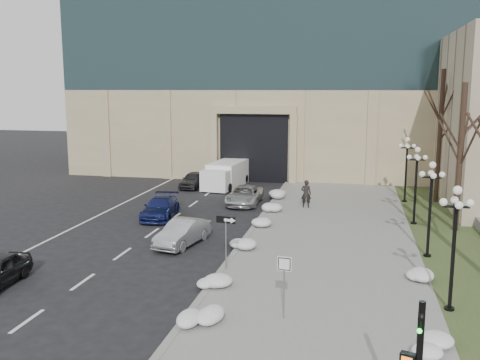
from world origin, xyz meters
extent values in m
cube|color=gray|center=(3.50, 14.00, 0.06)|extent=(9.00, 40.00, 0.12)
cube|color=gray|center=(-1.00, 14.00, 0.07)|extent=(0.30, 40.00, 0.14)
cube|color=#394B25|center=(10.00, 14.00, 0.05)|extent=(4.00, 40.00, 0.10)
cube|color=tan|center=(-2.00, 42.00, 4.00)|extent=(40.00, 20.00, 8.00)
cube|color=black|center=(-4.00, 33.00, 3.00)|extent=(6.00, 2.50, 6.00)
cube|color=tan|center=(-4.00, 31.60, 6.30)|extent=(7.50, 0.60, 0.60)
cube|color=tan|center=(-7.50, 31.60, 3.00)|extent=(0.60, 0.60, 6.00)
cube|color=tan|center=(-0.50, 31.60, 3.00)|extent=(0.60, 0.60, 6.00)
imported|color=#A1A3A8|center=(-4.04, 12.10, 0.67)|extent=(2.15, 4.25, 1.34)
imported|color=navy|center=(-7.34, 17.60, 0.66)|extent=(2.43, 4.76, 1.32)
imported|color=silver|center=(-2.90, 22.67, 0.65)|extent=(2.22, 4.71, 1.30)
imported|color=#2E2E33|center=(-8.38, 28.10, 0.66)|extent=(1.65, 3.93, 1.33)
imported|color=black|center=(1.52, 22.03, 1.07)|extent=(0.71, 0.48, 1.90)
cube|color=white|center=(-5.75, 29.77, 1.03)|extent=(2.77, 5.35, 2.06)
cube|color=white|center=(-6.06, 26.70, 0.93)|extent=(2.32, 1.86, 1.65)
cylinder|color=black|center=(-7.07, 27.00, 0.36)|extent=(0.33, 0.74, 0.72)
cylinder|color=black|center=(-5.02, 26.80, 0.36)|extent=(0.33, 0.74, 0.72)
cylinder|color=black|center=(-6.63, 31.41, 0.36)|extent=(0.33, 0.74, 0.72)
cylinder|color=black|center=(-4.58, 31.21, 0.36)|extent=(0.33, 0.74, 0.72)
cylinder|color=slate|center=(-0.83, 8.58, 1.25)|extent=(0.06, 0.06, 2.50)
cube|color=black|center=(-0.83, 8.58, 2.40)|extent=(0.91, 0.19, 0.31)
cube|color=white|center=(-0.69, 8.54, 2.40)|extent=(0.43, 0.08, 0.12)
cone|color=white|center=(-0.45, 8.49, 2.40)|extent=(0.25, 0.28, 0.25)
cylinder|color=slate|center=(2.42, 3.93, 1.17)|extent=(0.06, 0.06, 2.35)
cube|color=white|center=(2.42, 3.93, 2.14)|extent=(0.51, 0.10, 0.51)
cube|color=black|center=(2.42, 3.90, 2.14)|extent=(0.45, 0.06, 0.45)
cube|color=white|center=(2.41, 3.89, 2.14)|extent=(0.38, 0.06, 0.38)
imported|color=black|center=(6.19, -2.60, 3.08)|extent=(0.40, 0.84, 0.17)
sphere|color=#19E533|center=(6.15, -2.73, 3.13)|extent=(0.11, 0.11, 0.11)
cube|color=black|center=(5.97, -2.53, 2.33)|extent=(0.37, 0.28, 0.33)
ellipsoid|color=white|center=(-0.32, 2.96, 0.30)|extent=(1.10, 1.60, 0.36)
ellipsoid|color=white|center=(-0.85, 6.60, 0.30)|extent=(1.10, 1.60, 0.36)
ellipsoid|color=white|center=(-0.77, 11.81, 0.30)|extent=(1.10, 1.60, 0.36)
ellipsoid|color=white|center=(-0.73, 16.37, 0.30)|extent=(1.10, 1.60, 0.36)
ellipsoid|color=white|center=(-0.49, 20.73, 0.30)|extent=(1.10, 1.60, 0.36)
ellipsoid|color=white|center=(-0.84, 24.97, 0.30)|extent=(1.10, 1.60, 0.36)
ellipsoid|color=white|center=(7.35, 2.52, 0.30)|extent=(1.10, 1.60, 0.36)
ellipsoid|color=white|center=(7.58, 8.54, 0.30)|extent=(1.10, 1.60, 0.36)
cylinder|color=black|center=(8.30, 6.00, 0.10)|extent=(0.36, 0.36, 0.20)
cylinder|color=black|center=(8.30, 6.00, 2.00)|extent=(0.14, 0.14, 4.00)
cylinder|color=black|center=(8.30, 6.00, 4.00)|extent=(0.10, 0.90, 0.10)
cylinder|color=black|center=(8.30, 6.00, 4.00)|extent=(0.90, 0.10, 0.10)
sphere|color=silver|center=(8.30, 6.00, 4.60)|extent=(0.32, 0.32, 0.32)
sphere|color=silver|center=(8.75, 6.00, 4.15)|extent=(0.28, 0.28, 0.28)
sphere|color=silver|center=(7.85, 6.00, 4.15)|extent=(0.28, 0.28, 0.28)
sphere|color=silver|center=(8.30, 6.45, 4.15)|extent=(0.28, 0.28, 0.28)
sphere|color=silver|center=(8.30, 5.55, 4.15)|extent=(0.28, 0.28, 0.28)
cylinder|color=black|center=(8.30, 12.50, 0.10)|extent=(0.36, 0.36, 0.20)
cylinder|color=black|center=(8.30, 12.50, 2.00)|extent=(0.14, 0.14, 4.00)
cylinder|color=black|center=(8.30, 12.50, 4.00)|extent=(0.10, 0.90, 0.10)
cylinder|color=black|center=(8.30, 12.50, 4.00)|extent=(0.90, 0.10, 0.10)
sphere|color=silver|center=(8.30, 12.50, 4.60)|extent=(0.32, 0.32, 0.32)
sphere|color=silver|center=(8.75, 12.50, 4.15)|extent=(0.28, 0.28, 0.28)
sphere|color=silver|center=(7.85, 12.50, 4.15)|extent=(0.28, 0.28, 0.28)
sphere|color=silver|center=(8.30, 12.95, 4.15)|extent=(0.28, 0.28, 0.28)
sphere|color=silver|center=(8.30, 12.05, 4.15)|extent=(0.28, 0.28, 0.28)
cylinder|color=black|center=(8.30, 19.00, 0.10)|extent=(0.36, 0.36, 0.20)
cylinder|color=black|center=(8.30, 19.00, 2.00)|extent=(0.14, 0.14, 4.00)
cylinder|color=black|center=(8.30, 19.00, 4.00)|extent=(0.10, 0.90, 0.10)
cylinder|color=black|center=(8.30, 19.00, 4.00)|extent=(0.90, 0.10, 0.10)
sphere|color=silver|center=(8.30, 19.00, 4.60)|extent=(0.32, 0.32, 0.32)
sphere|color=silver|center=(8.75, 19.00, 4.15)|extent=(0.28, 0.28, 0.28)
sphere|color=silver|center=(7.85, 19.00, 4.15)|extent=(0.28, 0.28, 0.28)
sphere|color=silver|center=(8.30, 19.45, 4.15)|extent=(0.28, 0.28, 0.28)
sphere|color=silver|center=(8.30, 18.55, 4.15)|extent=(0.28, 0.28, 0.28)
cylinder|color=black|center=(8.30, 25.50, 0.10)|extent=(0.36, 0.36, 0.20)
cylinder|color=black|center=(8.30, 25.50, 2.00)|extent=(0.14, 0.14, 4.00)
cylinder|color=black|center=(8.30, 25.50, 4.00)|extent=(0.10, 0.90, 0.10)
cylinder|color=black|center=(8.30, 25.50, 4.00)|extent=(0.90, 0.10, 0.10)
sphere|color=silver|center=(8.30, 25.50, 4.60)|extent=(0.32, 0.32, 0.32)
sphere|color=silver|center=(8.75, 25.50, 4.15)|extent=(0.28, 0.28, 0.28)
sphere|color=silver|center=(7.85, 25.50, 4.15)|extent=(0.28, 0.28, 0.28)
sphere|color=silver|center=(8.30, 25.95, 4.15)|extent=(0.28, 0.28, 0.28)
sphere|color=silver|center=(8.30, 25.05, 4.15)|extent=(0.28, 0.28, 0.28)
cylinder|color=black|center=(10.50, 18.00, 4.25)|extent=(0.32, 0.32, 8.50)
cylinder|color=black|center=(10.50, 26.00, 4.75)|extent=(0.32, 0.32, 9.50)
camera|label=1|loc=(4.68, -13.84, 8.18)|focal=40.00mm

